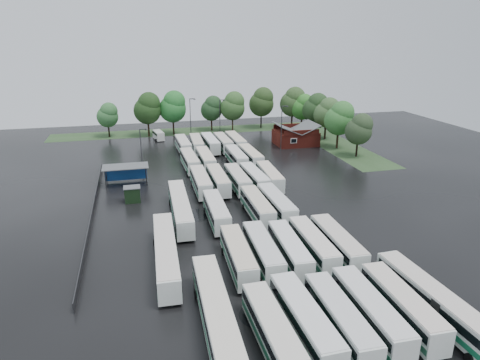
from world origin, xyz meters
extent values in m
plane|color=black|center=(0.00, 0.00, 0.00)|extent=(160.00, 160.00, 0.00)
cube|color=maroon|center=(24.00, 42.80, 1.70)|extent=(10.00, 8.00, 3.40)
cube|color=#4C4F51|center=(21.50, 42.80, 4.30)|extent=(5.07, 8.60, 2.19)
cube|color=#4C4F51|center=(26.50, 42.80, 4.30)|extent=(5.07, 8.60, 2.19)
cube|color=maroon|center=(24.00, 38.80, 3.90)|extent=(9.00, 0.20, 1.20)
cube|color=silver|center=(22.00, 38.75, 2.00)|extent=(1.60, 0.12, 1.20)
cylinder|color=#2D2D30|center=(-20.80, 20.00, 1.70)|extent=(0.16, 0.16, 3.40)
cylinder|color=#2D2D30|center=(-13.60, 20.00, 1.70)|extent=(0.16, 0.16, 3.40)
cylinder|color=#2D2D30|center=(-20.80, 23.20, 1.70)|extent=(0.16, 0.16, 3.40)
cylinder|color=#2D2D30|center=(-13.60, 23.20, 1.70)|extent=(0.16, 0.16, 3.40)
cube|color=#4C4F51|center=(-17.20, 21.60, 3.50)|extent=(8.20, 4.20, 0.15)
cube|color=navy|center=(-17.20, 23.50, 1.60)|extent=(7.60, 0.08, 2.60)
cube|color=black|center=(-16.20, 12.60, 1.25)|extent=(2.50, 2.00, 2.50)
cube|color=#4C4F51|center=(-16.20, 12.60, 2.56)|extent=(2.70, 2.20, 0.12)
cube|color=#284321|center=(2.00, 64.80, 0.01)|extent=(80.00, 10.00, 0.01)
cube|color=#284321|center=(34.00, 42.80, 0.01)|extent=(10.00, 50.00, 0.01)
cube|color=#2D2D30|center=(-22.20, 8.00, 0.60)|extent=(0.10, 50.00, 1.20)
cube|color=silver|center=(-4.56, -26.18, 1.75)|extent=(2.55, 11.53, 2.63)
cube|color=black|center=(-4.56, -26.18, 2.27)|extent=(2.60, 11.07, 0.84)
cube|color=#165738|center=(-4.56, -26.18, 1.17)|extent=(2.60, 11.30, 0.58)
cube|color=beige|center=(-4.56, -26.18, 3.11)|extent=(2.45, 11.18, 0.11)
cylinder|color=black|center=(-4.56, -22.50, 0.43)|extent=(2.44, 0.92, 0.92)
cube|color=silver|center=(-1.34, -25.70, 1.84)|extent=(2.77, 12.17, 2.78)
cube|color=black|center=(-1.34, -25.70, 2.40)|extent=(2.82, 11.68, 0.89)
cube|color=#1B623F|center=(-1.34, -25.70, 1.23)|extent=(2.81, 11.93, 0.61)
cube|color=silver|center=(-1.34, -25.70, 3.28)|extent=(2.66, 11.80, 0.12)
cylinder|color=black|center=(-1.34, -21.82, 0.45)|extent=(2.58, 0.97, 0.97)
cube|color=silver|center=(1.92, -26.15, 1.78)|extent=(2.67, 11.75, 2.68)
cube|color=black|center=(1.92, -26.15, 2.32)|extent=(2.72, 11.28, 0.86)
cube|color=#185735|center=(1.92, -26.15, 1.19)|extent=(2.72, 11.51, 0.59)
cube|color=silver|center=(1.92, -26.15, 3.17)|extent=(2.57, 11.39, 0.12)
cylinder|color=black|center=(1.92, -29.89, 0.44)|extent=(2.49, 0.94, 0.94)
cylinder|color=black|center=(1.92, -22.40, 0.44)|extent=(2.49, 0.94, 0.94)
cube|color=silver|center=(5.14, -25.81, 1.81)|extent=(2.76, 11.93, 2.72)
cube|color=black|center=(5.14, -25.81, 2.35)|extent=(2.81, 11.46, 0.87)
cube|color=#195C40|center=(5.14, -25.81, 1.21)|extent=(2.80, 11.70, 0.60)
cube|color=silver|center=(5.14, -25.81, 3.22)|extent=(2.65, 11.58, 0.12)
cylinder|color=black|center=(5.14, -29.61, 0.45)|extent=(2.52, 0.95, 0.95)
cylinder|color=black|center=(5.14, -22.01, 0.45)|extent=(2.52, 0.95, 0.95)
cube|color=silver|center=(8.58, -25.73, 1.79)|extent=(2.71, 11.80, 2.69)
cube|color=black|center=(8.58, -25.73, 2.32)|extent=(2.76, 11.33, 0.86)
cube|color=#255940|center=(8.58, -25.73, 1.19)|extent=(2.75, 11.56, 0.59)
cube|color=beige|center=(8.58, -25.73, 3.18)|extent=(2.60, 11.44, 0.12)
cylinder|color=black|center=(8.58, -29.49, 0.44)|extent=(2.50, 0.94, 0.94)
cylinder|color=black|center=(8.58, -21.97, 0.44)|extent=(2.50, 0.94, 0.94)
cube|color=silver|center=(-4.29, -12.41, 1.76)|extent=(2.84, 11.63, 2.65)
cube|color=black|center=(-4.29, -12.41, 2.29)|extent=(2.88, 11.17, 0.85)
cube|color=#215F40|center=(-4.29, -12.41, 1.17)|extent=(2.88, 11.40, 0.58)
cube|color=beige|center=(-4.29, -12.41, 3.13)|extent=(2.74, 11.28, 0.12)
cylinder|color=black|center=(-4.29, -16.11, 0.43)|extent=(2.45, 0.92, 0.92)
cylinder|color=black|center=(-4.29, -8.72, 0.43)|extent=(2.45, 0.92, 0.92)
cube|color=silver|center=(-1.17, -12.16, 1.76)|extent=(2.85, 11.69, 2.66)
cube|color=black|center=(-1.17, -12.16, 2.30)|extent=(2.89, 11.22, 0.85)
cube|color=#236547|center=(-1.17, -12.16, 1.18)|extent=(2.89, 11.46, 0.59)
cube|color=silver|center=(-1.17, -12.16, 3.14)|extent=(2.74, 11.33, 0.12)
cylinder|color=black|center=(-1.17, -15.87, 0.44)|extent=(2.47, 0.93, 0.93)
cylinder|color=black|center=(-1.17, -8.44, 0.44)|extent=(2.47, 0.93, 0.93)
cube|color=silver|center=(2.07, -12.48, 1.74)|extent=(2.96, 11.57, 2.63)
cube|color=black|center=(2.07, -12.48, 2.27)|extent=(2.99, 11.11, 0.84)
cube|color=#126039|center=(2.07, -12.48, 1.17)|extent=(2.99, 11.34, 0.58)
cube|color=silver|center=(2.07, -12.48, 3.10)|extent=(2.85, 11.22, 0.11)
cylinder|color=black|center=(2.07, -16.15, 0.43)|extent=(2.44, 0.92, 0.92)
cylinder|color=black|center=(2.07, -8.81, 0.43)|extent=(2.44, 0.92, 0.92)
cube|color=silver|center=(5.30, -12.07, 1.76)|extent=(2.66, 11.65, 2.66)
cube|color=black|center=(5.30, -12.07, 2.30)|extent=(2.71, 11.19, 0.85)
cube|color=#26694C|center=(5.30, -12.07, 1.18)|extent=(2.70, 11.42, 0.58)
cube|color=silver|center=(5.30, -12.07, 3.14)|extent=(2.55, 11.30, 0.12)
cylinder|color=black|center=(5.30, -15.78, 0.44)|extent=(2.47, 0.93, 0.93)
cylinder|color=black|center=(5.30, -8.36, 0.44)|extent=(2.47, 0.93, 0.93)
cube|color=silver|center=(8.39, -12.47, 1.80)|extent=(2.71, 11.89, 2.71)
cube|color=black|center=(8.39, -12.47, 2.34)|extent=(2.76, 11.42, 0.87)
cube|color=#125F3D|center=(8.39, -12.47, 1.20)|extent=(2.75, 11.65, 0.60)
cube|color=beige|center=(8.39, -12.47, 3.21)|extent=(2.60, 11.53, 0.12)
cylinder|color=black|center=(8.39, -16.26, 0.44)|extent=(2.52, 0.95, 0.95)
cylinder|color=black|center=(8.39, -8.68, 0.44)|extent=(2.52, 0.95, 0.95)
cube|color=silver|center=(-4.28, 1.18, 1.75)|extent=(2.65, 11.56, 2.64)
cube|color=black|center=(-4.28, 1.18, 2.28)|extent=(2.70, 11.10, 0.84)
cube|color=#236847|center=(-4.28, 1.18, 1.17)|extent=(2.70, 11.33, 0.58)
cube|color=silver|center=(-4.28, 1.18, 3.12)|extent=(2.55, 11.21, 0.12)
cylinder|color=black|center=(-4.28, -2.50, 0.43)|extent=(2.44, 0.92, 0.92)
cylinder|color=black|center=(-4.28, 4.86, 0.43)|extent=(2.44, 0.92, 0.92)
cube|color=silver|center=(2.03, 1.37, 1.78)|extent=(2.54, 11.70, 2.68)
cube|color=black|center=(2.03, 1.37, 2.31)|extent=(2.59, 11.24, 0.86)
cube|color=#256446|center=(2.03, 1.37, 1.19)|extent=(2.59, 11.47, 0.59)
cube|color=beige|center=(2.03, 1.37, 3.16)|extent=(2.44, 11.35, 0.12)
cylinder|color=black|center=(2.03, -2.37, 0.44)|extent=(2.48, 0.93, 0.93)
cylinder|color=black|center=(2.03, 5.10, 0.44)|extent=(2.48, 0.93, 0.93)
cube|color=silver|center=(5.07, 1.44, 1.83)|extent=(2.67, 12.05, 2.75)
cube|color=black|center=(5.07, 1.44, 2.38)|extent=(2.72, 11.57, 0.88)
cube|color=#256148|center=(5.07, 1.44, 1.22)|extent=(2.72, 11.81, 0.61)
cube|color=silver|center=(5.07, 1.44, 3.25)|extent=(2.57, 11.68, 0.12)
cylinder|color=black|center=(5.07, -2.40, 0.45)|extent=(2.55, 0.96, 0.96)
cylinder|color=black|center=(5.07, 5.28, 0.45)|extent=(2.55, 0.96, 0.96)
cube|color=silver|center=(-4.45, 14.63, 1.79)|extent=(2.60, 11.79, 2.69)
cube|color=black|center=(-4.45, 14.63, 2.33)|extent=(2.65, 11.32, 0.86)
cube|color=#14603E|center=(-4.45, 14.63, 1.20)|extent=(2.65, 11.55, 0.59)
cube|color=beige|center=(-4.45, 14.63, 3.18)|extent=(2.50, 11.43, 0.12)
cylinder|color=black|center=(-4.45, 10.87, 0.44)|extent=(2.50, 0.94, 0.94)
cylinder|color=black|center=(-4.45, 18.39, 0.44)|extent=(2.50, 0.94, 0.94)
cube|color=silver|center=(-1.30, 14.91, 1.77)|extent=(2.54, 11.68, 2.67)
cube|color=black|center=(-1.30, 14.91, 2.31)|extent=(2.59, 11.22, 0.86)
cube|color=#19643B|center=(-1.30, 14.91, 1.19)|extent=(2.59, 11.45, 0.59)
cube|color=beige|center=(-1.30, 14.91, 3.16)|extent=(2.44, 11.33, 0.12)
cylinder|color=black|center=(-1.30, 11.18, 0.44)|extent=(2.48, 0.93, 0.93)
cylinder|color=black|center=(-1.30, 18.65, 0.44)|extent=(2.48, 0.93, 0.93)
cube|color=silver|center=(2.15, 14.47, 1.76)|extent=(2.44, 11.58, 2.65)
cube|color=black|center=(2.15, 14.47, 2.29)|extent=(2.49, 11.12, 0.85)
cube|color=#216447|center=(2.15, 14.47, 1.18)|extent=(2.49, 11.35, 0.58)
cube|color=beige|center=(2.15, 14.47, 3.14)|extent=(2.34, 11.23, 0.12)
cylinder|color=black|center=(2.15, 10.77, 0.43)|extent=(2.46, 0.93, 0.93)
cylinder|color=black|center=(2.15, 18.17, 0.43)|extent=(2.46, 0.93, 0.93)
cube|color=silver|center=(5.30, 14.67, 1.74)|extent=(2.80, 11.51, 2.62)
cube|color=black|center=(5.30, 14.67, 2.26)|extent=(2.84, 11.06, 0.84)
cube|color=#1F6748|center=(5.30, 14.67, 1.16)|extent=(2.84, 11.28, 0.58)
cube|color=silver|center=(5.30, 14.67, 3.10)|extent=(2.69, 11.16, 0.11)
cylinder|color=black|center=(5.30, 11.01, 0.43)|extent=(2.43, 0.91, 0.91)
cylinder|color=black|center=(5.30, 18.32, 0.43)|extent=(2.43, 0.91, 0.91)
cube|color=silver|center=(8.23, 14.65, 1.76)|extent=(2.92, 11.66, 2.65)
cube|color=black|center=(8.23, 14.65, 2.29)|extent=(2.96, 11.20, 0.85)
cube|color=#1F5940|center=(8.23, 14.65, 1.18)|extent=(2.96, 11.43, 0.58)
cube|color=beige|center=(8.23, 14.65, 3.13)|extent=(2.81, 11.31, 0.12)
cylinder|color=black|center=(8.23, 10.95, 0.43)|extent=(2.46, 0.92, 0.92)
cylinder|color=black|center=(8.23, 18.35, 0.43)|extent=(2.46, 0.92, 0.92)
cube|color=silver|center=(-4.58, 28.21, 1.77)|extent=(2.68, 11.68, 2.67)
cube|color=black|center=(-4.58, 28.21, 2.30)|extent=(2.73, 11.22, 0.85)
cube|color=#1B6A42|center=(-4.58, 28.21, 1.18)|extent=(2.73, 11.45, 0.59)
cube|color=beige|center=(-4.58, 28.21, 3.15)|extent=(2.58, 11.33, 0.12)
cylinder|color=black|center=(-4.58, 24.49, 0.44)|extent=(2.47, 0.93, 0.93)
cylinder|color=black|center=(-4.58, 31.94, 0.44)|extent=(2.47, 0.93, 0.93)
cube|color=silver|center=(-1.27, 28.52, 1.78)|extent=(2.46, 11.74, 2.69)
cube|color=black|center=(-1.27, 28.52, 2.32)|extent=(2.52, 11.27, 0.86)
cube|color=#1A5B39|center=(-1.27, 28.52, 1.19)|extent=(2.51, 11.50, 0.59)
cube|color=beige|center=(-1.27, 28.52, 3.18)|extent=(2.36, 11.38, 0.12)
cylinder|color=black|center=(-1.27, 24.77, 0.44)|extent=(2.49, 0.94, 0.94)
cylinder|color=black|center=(-1.27, 32.28, 0.44)|extent=(2.49, 0.94, 0.94)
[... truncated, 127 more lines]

